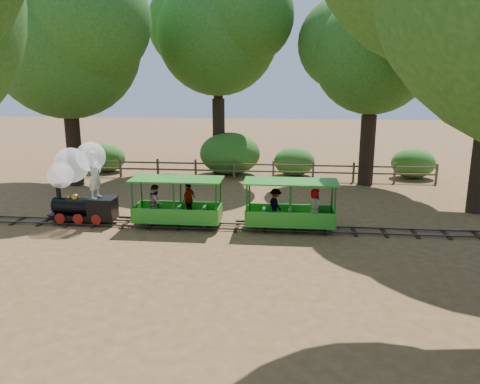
# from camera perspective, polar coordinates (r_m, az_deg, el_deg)

# --- Properties ---
(ground) EXTENTS (90.00, 90.00, 0.00)m
(ground) POSITION_cam_1_polar(r_m,az_deg,el_deg) (16.24, -0.42, -4.47)
(ground) COLOR olive
(ground) RESTS_ON ground
(track) EXTENTS (22.00, 1.00, 0.10)m
(track) POSITION_cam_1_polar(r_m,az_deg,el_deg) (16.22, -0.42, -4.25)
(track) COLOR #3F3D3A
(track) RESTS_ON ground
(locomotive) EXTENTS (2.59, 1.22, 2.98)m
(locomotive) POSITION_cam_1_polar(r_m,az_deg,el_deg) (17.37, -19.15, 1.71)
(locomotive) COLOR black
(locomotive) RESTS_ON ground
(carriage_front) EXTENTS (3.14, 1.28, 1.63)m
(carriage_front) POSITION_cam_1_polar(r_m,az_deg,el_deg) (16.36, -7.93, -1.69)
(carriage_front) COLOR #29921F
(carriage_front) RESTS_ON track
(carriage_rear) EXTENTS (3.14, 1.28, 1.63)m
(carriage_rear) POSITION_cam_1_polar(r_m,az_deg,el_deg) (15.94, 6.21, -2.14)
(carriage_rear) COLOR #29921F
(carriage_rear) RESTS_ON track
(oak_nw) EXTENTS (8.55, 7.52, 10.03)m
(oak_nw) POSITION_cam_1_polar(r_m,az_deg,el_deg) (23.81, -20.59, 17.46)
(oak_nw) COLOR #2D2116
(oak_nw) RESTS_ON ground
(oak_nc) EXTENTS (7.75, 6.82, 10.34)m
(oak_nc) POSITION_cam_1_polar(r_m,az_deg,el_deg) (25.31, -2.80, 19.33)
(oak_nc) COLOR #2D2116
(oak_nc) RESTS_ON ground
(oak_ne) EXTENTS (6.88, 6.06, 8.89)m
(oak_ne) POSITION_cam_1_polar(r_m,az_deg,el_deg) (23.25, 15.87, 16.52)
(oak_ne) COLOR #2D2116
(oak_ne) RESTS_ON ground
(fence) EXTENTS (18.10, 0.10, 1.00)m
(fence) POSITION_cam_1_polar(r_m,az_deg,el_deg) (23.82, 1.67, 2.86)
(fence) COLOR brown
(fence) RESTS_ON ground
(shrub_west) EXTENTS (2.23, 1.71, 1.54)m
(shrub_west) POSITION_cam_1_polar(r_m,az_deg,el_deg) (26.93, -16.10, 4.01)
(shrub_west) COLOR #2D6B1E
(shrub_west) RESTS_ON ground
(shrub_mid_w) EXTENTS (3.25, 2.50, 2.25)m
(shrub_mid_w) POSITION_cam_1_polar(r_m,az_deg,el_deg) (25.13, -1.25, 4.70)
(shrub_mid_w) COLOR #2D6B1E
(shrub_mid_w) RESTS_ON ground
(shrub_mid_e) EXTENTS (2.17, 1.67, 1.50)m
(shrub_mid_e) POSITION_cam_1_polar(r_m,az_deg,el_deg) (25.01, 6.63, 3.70)
(shrub_mid_e) COLOR #2D6B1E
(shrub_mid_e) RESTS_ON ground
(shrub_east) EXTENTS (2.24, 1.72, 1.55)m
(shrub_east) POSITION_cam_1_polar(r_m,az_deg,el_deg) (25.84, 20.36, 3.30)
(shrub_east) COLOR #2D6B1E
(shrub_east) RESTS_ON ground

